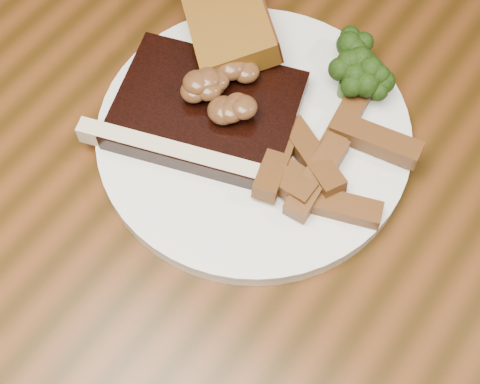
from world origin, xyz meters
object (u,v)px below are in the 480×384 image
object	(u,v)px
chair_far	(468,4)
potato_wedges	(331,166)
garlic_bread	(226,28)
steak	(206,111)
plate	(254,136)
dining_table	(225,253)

from	to	relation	value
chair_far	potato_wedges	world-z (taller)	chair_far
garlic_bread	potato_wedges	world-z (taller)	garlic_bread
chair_far	steak	xyz separation A→B (m)	(-0.07, -0.52, 0.28)
steak	plate	bearing A→B (deg)	-1.44
dining_table	chair_far	world-z (taller)	chair_far
garlic_bread	potato_wedges	distance (m)	0.16
garlic_bread	potato_wedges	xyz separation A→B (m)	(0.15, -0.06, -0.00)
dining_table	chair_far	bearing A→B (deg)	89.15
plate	potato_wedges	world-z (taller)	potato_wedges
chair_far	plate	distance (m)	0.57
chair_far	plate	size ratio (longest dim) A/B	3.37
dining_table	steak	world-z (taller)	steak
chair_far	potato_wedges	size ratio (longest dim) A/B	9.21
steak	garlic_bread	bearing A→B (deg)	96.97
steak	potato_wedges	size ratio (longest dim) A/B	1.53
dining_table	plate	size ratio (longest dim) A/B	6.02
plate	potato_wedges	bearing A→B (deg)	3.35
chair_far	plate	world-z (taller)	chair_far
plate	garlic_bread	xyz separation A→B (m)	(-0.08, 0.07, 0.02)
garlic_bread	steak	bearing A→B (deg)	-23.74
plate	potato_wedges	distance (m)	0.08
dining_table	plate	bearing A→B (deg)	105.71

